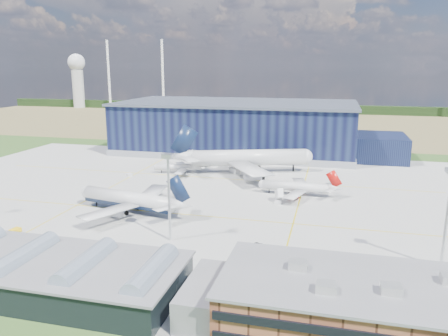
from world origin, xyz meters
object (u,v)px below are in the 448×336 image
airliner_widebody (249,149)px  gse_van_a (307,280)px  hangar (242,129)px  car_a (113,265)px  gse_van_b (234,171)px  gse_cart_b (129,175)px  airliner_red (296,182)px  gse_cart_a (263,177)px  airstair (279,197)px  ops_building (355,306)px  light_mast_center (169,183)px  gse_tug_b (15,231)px  airliner_regional (180,164)px  car_b (258,245)px  airliner_navy (128,191)px

airliner_widebody → gse_van_a: (30.49, -93.68, -8.74)m
hangar → car_a: 143.23m
gse_van_b → gse_cart_b: (-40.64, -16.25, -0.47)m
airliner_red → gse_cart_b: bearing=-6.8°
airliner_red → gse_cart_a: bearing=-52.3°
airstair → ops_building: bearing=-92.2°
gse_cart_b → light_mast_center: bearing=-104.5°
airliner_widebody → gse_van_b: 10.92m
light_mast_center → gse_van_b: 76.83m
hangar → gse_tug_b: (-35.66, -130.36, -11.01)m
airliner_widebody → car_a: (-12.56, -95.75, -9.50)m
airliner_regional → car_b: airliner_regional is taller
airliner_widebody → light_mast_center: bearing=-112.8°
gse_tug_b → airliner_regional: bearing=83.9°
airliner_widebody → car_b: 79.11m
airstair → car_a: bearing=-136.8°
airliner_widebody → airstair: (17.73, -37.51, -8.54)m
airliner_red → gse_cart_a: airliner_red is taller
gse_cart_a → airliner_widebody: bearing=135.6°
light_mast_center → airstair: light_mast_center is taller
gse_van_b → airliner_red: bearing=-93.4°
ops_building → airliner_regional: size_ratio=1.85×
airliner_navy → airliner_widebody: size_ratio=0.67×
ops_building → gse_cart_b: 123.84m
gse_cart_a → car_b: (9.44, -67.69, -0.12)m
airliner_red → car_b: 48.24m
airliner_regional → airstair: bearing=129.2°
gse_cart_a → gse_van_b: (-13.60, 6.65, 0.44)m
gse_cart_b → airliner_navy: bearing=-113.0°
airliner_navy → airliner_red: (48.50, 30.93, -1.90)m
gse_tug_b → airstair: 80.51m
airstair → airliner_widebody: bearing=96.0°
car_a → airliner_regional: bearing=29.7°
ops_building → airliner_widebody: (-39.37, 107.75, 5.29)m
gse_tug_b → gse_van_a: (78.98, -10.38, 0.74)m
car_a → car_b: size_ratio=1.07×
ops_building → gse_tug_b: 91.29m
gse_van_b → car_a: gse_van_b is taller
light_mast_center → gse_cart_a: (13.48, 68.83, -14.79)m
gse_tug_b → gse_van_a: size_ratio=0.46×
airstair → airliner_red: bearing=42.9°
gse_van_a → gse_cart_a: size_ratio=2.08×
gse_van_b → hangar: bearing=48.1°
airliner_red → gse_van_a: (8.19, -64.87, -3.48)m
light_mast_center → gse_van_a: (36.13, -15.94, -14.09)m
light_mast_center → car_b: light_mast_center is taller
ops_building → gse_cart_a: ops_building is taller
airliner_red → airliner_navy: bearing=34.3°
airliner_red → gse_van_b: (-28.06, 26.55, -3.74)m
hangar → car_b: size_ratio=45.67×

